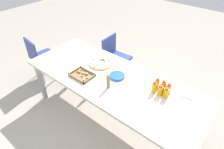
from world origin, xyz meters
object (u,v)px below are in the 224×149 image
(juice_bottle_4, at_px, (160,90))
(juice_bottle_5, at_px, (154,87))
(chair_end, at_px, (40,55))
(fruit_pizza, at_px, (101,63))
(chair_near_right, at_px, (114,55))
(cardboard_tube, at_px, (108,81))
(juice_bottle_2, at_px, (157,84))
(plate_stack, at_px, (117,76))
(juice_bottle_0, at_px, (169,89))
(juice_bottle_1, at_px, (163,86))
(juice_bottle_3, at_px, (166,93))
(snack_tray, at_px, (82,75))
(party_table, at_px, (113,82))
(napkin_stack, at_px, (189,94))

(juice_bottle_4, distance_m, juice_bottle_5, 0.08)
(chair_end, distance_m, fruit_pizza, 1.33)
(chair_near_right, relative_size, cardboard_tube, 4.33)
(juice_bottle_2, distance_m, fruit_pizza, 0.88)
(fruit_pizza, xyz_separation_m, plate_stack, (-0.37, 0.10, 0.00))
(juice_bottle_0, distance_m, juice_bottle_1, 0.07)
(juice_bottle_0, relative_size, juice_bottle_3, 1.08)
(chair_near_right, bearing_deg, snack_tray, 11.07)
(chair_end, distance_m, juice_bottle_0, 2.35)
(juice_bottle_4, bearing_deg, juice_bottle_5, 3.42)
(chair_end, height_order, fruit_pizza, chair_end)
(juice_bottle_1, distance_m, juice_bottle_2, 0.08)
(juice_bottle_1, distance_m, cardboard_tube, 0.65)
(juice_bottle_1, bearing_deg, juice_bottle_0, 178.26)
(juice_bottle_5, bearing_deg, party_table, 11.55)
(juice_bottle_0, xyz_separation_m, snack_tray, (1.03, 0.40, -0.06))
(juice_bottle_0, bearing_deg, fruit_pizza, 1.78)
(juice_bottle_2, relative_size, juice_bottle_3, 1.07)
(chair_end, relative_size, cardboard_tube, 4.33)
(juice_bottle_3, xyz_separation_m, juice_bottle_4, (0.07, 0.00, -0.00))
(plate_stack, bearing_deg, party_table, 68.28)
(chair_end, distance_m, juice_bottle_4, 2.28)
(party_table, bearing_deg, chair_near_right, -52.78)
(juice_bottle_0, bearing_deg, cardboard_tube, 30.82)
(juice_bottle_0, relative_size, juice_bottle_2, 1.00)
(party_table, xyz_separation_m, juice_bottle_2, (-0.53, -0.19, 0.13))
(juice_bottle_1, xyz_separation_m, cardboard_tube, (0.54, 0.37, 0.03))
(party_table, bearing_deg, napkin_stack, -159.77)
(party_table, xyz_separation_m, snack_tray, (0.35, 0.21, 0.07))
(chair_end, height_order, juice_bottle_4, juice_bottle_4)
(juice_bottle_1, relative_size, juice_bottle_3, 1.10)
(snack_tray, xyz_separation_m, plate_stack, (-0.37, -0.27, 0.00))
(cardboard_tube, bearing_deg, juice_bottle_1, -146.01)
(party_table, relative_size, fruit_pizza, 7.00)
(juice_bottle_2, bearing_deg, chair_near_right, -28.12)
(chair_end, xyz_separation_m, juice_bottle_1, (-2.25, -0.25, 0.33))
(chair_near_right, height_order, chair_end, same)
(napkin_stack, bearing_deg, fruit_pizza, 7.67)
(juice_bottle_3, relative_size, cardboard_tube, 0.71)
(chair_near_right, bearing_deg, juice_bottle_4, 57.64)
(plate_stack, bearing_deg, snack_tray, 35.80)
(party_table, height_order, chair_end, chair_end)
(chair_near_right, xyz_separation_m, cardboard_tube, (-0.68, 0.97, 0.35))
(napkin_stack, bearing_deg, juice_bottle_4, 37.92)
(chair_end, distance_m, juice_bottle_5, 2.20)
(juice_bottle_3, height_order, juice_bottle_4, juice_bottle_3)
(snack_tray, relative_size, napkin_stack, 1.97)
(chair_near_right, height_order, fruit_pizza, chair_near_right)
(juice_bottle_1, bearing_deg, napkin_stack, -154.24)
(chair_end, xyz_separation_m, juice_bottle_0, (-2.31, -0.25, 0.33))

